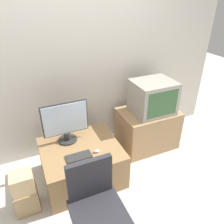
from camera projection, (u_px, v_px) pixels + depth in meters
name	position (u px, v px, depth m)	size (l,w,h in m)	color
ground_plane	(120.00, 211.00, 2.36)	(12.00, 12.00, 0.00)	beige
wall_back	(76.00, 61.00, 2.78)	(4.40, 0.05, 2.60)	beige
desk	(82.00, 163.00, 2.69)	(0.91, 0.81, 0.46)	#937047
side_stand	(147.00, 128.00, 3.24)	(0.81, 0.58, 0.58)	#A37F56
main_monitor	(66.00, 122.00, 2.58)	(0.55, 0.23, 0.51)	#2D2D2D
keyboard	(79.00, 157.00, 2.43)	(0.29, 0.14, 0.01)	#2D2D2D
mouse	(97.00, 151.00, 2.49)	(0.07, 0.04, 0.03)	silver
crt_tv	(153.00, 97.00, 2.98)	(0.55, 0.47, 0.45)	gray
office_chair	(97.00, 214.00, 1.95)	(0.57, 0.57, 0.84)	#333333
cardboard_box_lower	(27.00, 199.00, 2.33)	(0.24, 0.23, 0.28)	#A3845B
cardboard_box_upper	(22.00, 182.00, 2.20)	(0.22, 0.20, 0.22)	#D1B27F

